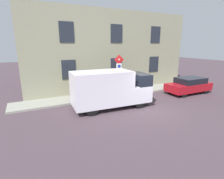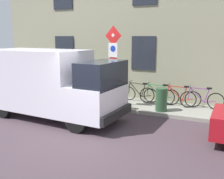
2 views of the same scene
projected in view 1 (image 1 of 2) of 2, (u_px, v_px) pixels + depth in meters
The scene contains 12 objects.
ground_plane at pixel (151, 108), 11.75m from camera, with size 80.00×80.00×0.00m, color #46373F.
sidewalk_slab at pixel (121, 93), 15.22m from camera, with size 1.96×17.33×0.14m, color gray.
building_facade at pixel (114, 52), 15.51m from camera, with size 0.75×15.33×7.01m.
sign_post_stacked at pixel (119, 70), 13.73m from camera, with size 0.19×0.55×3.14m.
delivery_van at pixel (110, 88), 11.56m from camera, with size 2.32×5.44×2.50m.
parked_hatchback at pixel (189, 85), 15.17m from camera, with size 1.81×4.03×1.38m.
bicycle_purple at pixel (143, 84), 16.64m from camera, with size 0.51×1.72×0.89m.
bicycle_red at pixel (136, 85), 16.26m from camera, with size 0.46×1.72×0.89m.
bicycle_green at pixel (128, 86), 15.88m from camera, with size 0.46×1.71×0.89m.
bicycle_black at pixel (119, 87), 15.50m from camera, with size 0.46×1.72×0.89m.
pedestrian at pixel (76, 85), 13.51m from camera, with size 0.28×0.41×1.72m.
litter_bin at pixel (138, 87), 15.10m from camera, with size 0.44×0.44×0.90m, color #2D5133.
Camera 1 is at (-8.72, 7.30, 4.15)m, focal length 28.01 mm.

